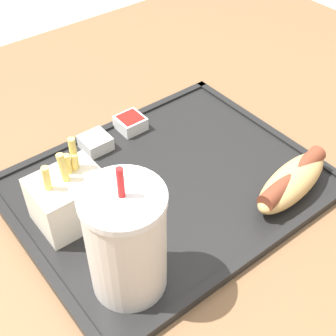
{
  "coord_description": "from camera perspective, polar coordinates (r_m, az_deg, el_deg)",
  "views": [
    {
      "loc": [
        0.29,
        0.38,
        1.17
      ],
      "look_at": [
        0.01,
        0.01,
        0.74
      ],
      "focal_mm": 50.0,
      "sensor_mm": 36.0,
      "label": 1
    }
  ],
  "objects": [
    {
      "name": "sauce_cup_mayo",
      "position": [
        0.71,
        -8.82,
        3.13
      ],
      "size": [
        0.04,
        0.04,
        0.02
      ],
      "color": "silver",
      "rests_on": "food_tray"
    },
    {
      "name": "food_tray",
      "position": [
        0.66,
        0.0,
        -2.22
      ],
      "size": [
        0.41,
        0.33,
        0.01
      ],
      "color": "black",
      "rests_on": "dining_table"
    },
    {
      "name": "hot_dog_far",
      "position": [
        0.64,
        14.88,
        -1.53
      ],
      "size": [
        0.15,
        0.07,
        0.04
      ],
      "color": "tan",
      "rests_on": "food_tray"
    },
    {
      "name": "sauce_cup_ketchup",
      "position": [
        0.74,
        -4.59,
        5.54
      ],
      "size": [
        0.04,
        0.04,
        0.02
      ],
      "color": "silver",
      "rests_on": "food_tray"
    },
    {
      "name": "soda_cup",
      "position": [
        0.5,
        -5.1,
        -8.96
      ],
      "size": [
        0.09,
        0.09,
        0.18
      ],
      "color": "silver",
      "rests_on": "food_tray"
    },
    {
      "name": "fries_carton",
      "position": [
        0.6,
        -11.92,
        -3.56
      ],
      "size": [
        0.09,
        0.07,
        0.11
      ],
      "color": "silver",
      "rests_on": "food_tray"
    },
    {
      "name": "dining_table",
      "position": [
        0.95,
        -0.15,
        -16.95
      ],
      "size": [
        1.32,
        1.04,
        0.7
      ],
      "color": "brown",
      "rests_on": "ground_plane"
    }
  ]
}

